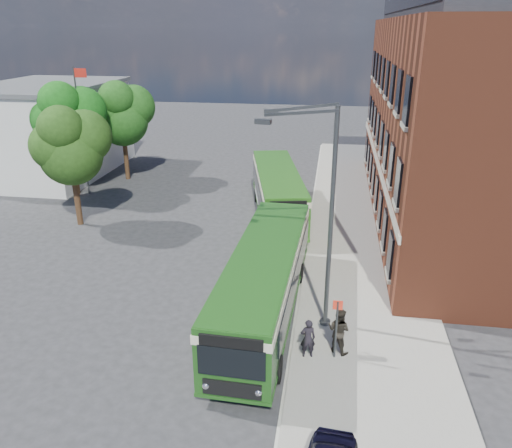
# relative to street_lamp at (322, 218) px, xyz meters

# --- Properties ---
(ground) EXTENTS (120.00, 120.00, 0.00)m
(ground) POSITION_rel_street_lamp_xyz_m (-4.84, 2.00, -4.79)
(ground) COLOR #2A2A2D
(ground) RESTS_ON ground
(pavement) EXTENTS (6.00, 48.00, 0.15)m
(pavement) POSITION_rel_street_lamp_xyz_m (2.16, 10.00, -4.72)
(pavement) COLOR gray
(pavement) RESTS_ON ground
(kerb_line) EXTENTS (0.12, 48.00, 0.01)m
(kerb_line) POSITION_rel_street_lamp_xyz_m (-0.89, 10.00, -4.79)
(kerb_line) COLOR beige
(kerb_line) RESTS_ON ground
(brick_office) EXTENTS (12.10, 26.00, 14.20)m
(brick_office) POSITION_rel_street_lamp_xyz_m (9.16, 14.00, 2.18)
(brick_office) COLOR brown
(brick_office) RESTS_ON ground
(white_building) EXTENTS (9.40, 13.40, 7.30)m
(white_building) POSITION_rel_street_lamp_xyz_m (-22.84, 20.00, -1.13)
(white_building) COLOR silver
(white_building) RESTS_ON ground
(flagpole) EXTENTS (0.95, 0.10, 9.00)m
(flagpole) POSITION_rel_street_lamp_xyz_m (-17.29, 15.00, 0.15)
(flagpole) COLOR #383A3D
(flagpole) RESTS_ON ground
(street_lamp) EXTENTS (2.96, 2.38, 9.00)m
(street_lamp) POSITION_rel_street_lamp_xyz_m (0.00, 0.00, 0.00)
(street_lamp) COLOR #383A3D
(street_lamp) RESTS_ON ground
(bus_stop_sign) EXTENTS (0.35, 0.08, 2.52)m
(bus_stop_sign) POSITION_rel_street_lamp_xyz_m (0.76, -2.20, -3.28)
(bus_stop_sign) COLOR #383A3D
(bus_stop_sign) RESTS_ON ground
(bus_front) EXTENTS (2.98, 12.23, 3.02)m
(bus_front) POSITION_rel_street_lamp_xyz_m (-2.23, 0.54, -2.96)
(bus_front) COLOR #1D4D17
(bus_front) RESTS_ON ground
(bus_rear) EXTENTS (4.86, 11.47, 3.02)m
(bus_rear) POSITION_rel_street_lamp_xyz_m (-3.08, 12.68, -2.96)
(bus_rear) COLOR #275F19
(bus_rear) RESTS_ON ground
(pedestrian_a) EXTENTS (0.63, 0.48, 1.55)m
(pedestrian_a) POSITION_rel_street_lamp_xyz_m (-0.24, -2.31, -3.87)
(pedestrian_a) COLOR black
(pedestrian_a) RESTS_ON pavement
(pedestrian_b) EXTENTS (1.10, 1.03, 1.81)m
(pedestrian_b) POSITION_rel_street_lamp_xyz_m (0.88, -1.82, -3.73)
(pedestrian_b) COLOR black
(pedestrian_b) RESTS_ON pavement
(tree_left) EXTENTS (4.41, 4.19, 7.45)m
(tree_left) POSITION_rel_street_lamp_xyz_m (-15.03, 9.15, 0.26)
(tree_left) COLOR #3B2815
(tree_left) RESTS_ON ground
(tree_mid) EXTENTS (4.83, 4.59, 8.16)m
(tree_mid) POSITION_rel_street_lamp_xyz_m (-18.15, 14.89, 0.74)
(tree_mid) COLOR #3B2815
(tree_mid) RESTS_ON ground
(tree_right) EXTENTS (4.64, 4.41, 7.83)m
(tree_right) POSITION_rel_street_lamp_xyz_m (-15.95, 19.08, 0.52)
(tree_right) COLOR #3B2815
(tree_right) RESTS_ON ground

